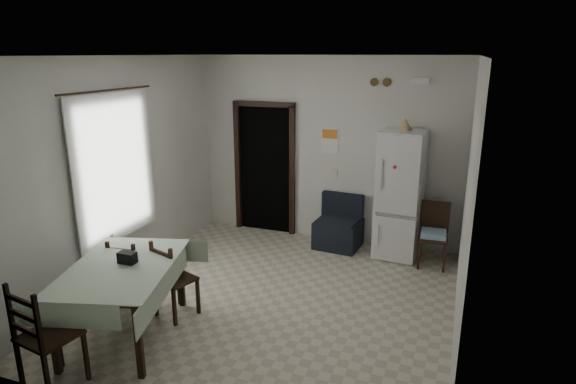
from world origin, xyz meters
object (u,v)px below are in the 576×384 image
(fridge, at_px, (400,195))
(dining_chair_near_head, at_px, (49,334))
(navy_seat, at_px, (339,222))
(dining_chair_far_left, at_px, (131,273))
(dining_chair_far_right, at_px, (175,278))
(corner_chair, at_px, (433,236))
(dining_table, at_px, (125,301))

(fridge, bearing_deg, dining_chair_near_head, -116.43)
(navy_seat, height_order, dining_chair_far_left, dining_chair_far_left)
(navy_seat, relative_size, dining_chair_far_left, 0.91)
(dining_chair_far_right, bearing_deg, dining_chair_far_left, 20.72)
(corner_chair, distance_m, dining_chair_far_right, 3.58)
(dining_table, distance_m, dining_chair_far_right, 0.62)
(fridge, height_order, navy_seat, fridge)
(corner_chair, bearing_deg, dining_chair_far_right, -140.62)
(fridge, bearing_deg, navy_seat, -175.09)
(corner_chair, relative_size, dining_chair_far_left, 1.04)
(navy_seat, height_order, corner_chair, corner_chair)
(dining_table, bearing_deg, navy_seat, 48.82)
(dining_chair_far_left, bearing_deg, dining_chair_near_head, 92.47)
(fridge, xyz_separation_m, navy_seat, (-0.90, 0.00, -0.54))
(corner_chair, bearing_deg, dining_chair_far_left, -145.98)
(corner_chair, bearing_deg, dining_chair_near_head, -130.74)
(dining_chair_far_left, relative_size, dining_chair_near_head, 0.84)
(navy_seat, bearing_deg, dining_chair_near_head, -106.41)
(navy_seat, xyz_separation_m, dining_table, (-1.49, -3.19, 0.00))
(dining_chair_near_head, bearing_deg, dining_chair_far_right, -94.43)
(fridge, bearing_deg, dining_table, -122.00)
(dining_table, distance_m, dining_chair_far_left, 0.63)
(dining_chair_far_right, distance_m, dining_chair_near_head, 1.50)
(navy_seat, relative_size, dining_chair_far_right, 0.87)
(dining_chair_far_left, xyz_separation_m, dining_chair_near_head, (0.24, -1.43, 0.09))
(corner_chair, height_order, dining_table, corner_chair)
(fridge, distance_m, dining_table, 4.02)
(corner_chair, distance_m, dining_chair_far_left, 4.06)
(corner_chair, bearing_deg, navy_seat, 168.11)
(fridge, relative_size, dining_chair_near_head, 1.78)
(dining_chair_far_left, distance_m, dining_chair_near_head, 1.45)
(dining_table, xyz_separation_m, dining_chair_near_head, (-0.09, -0.89, 0.12))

